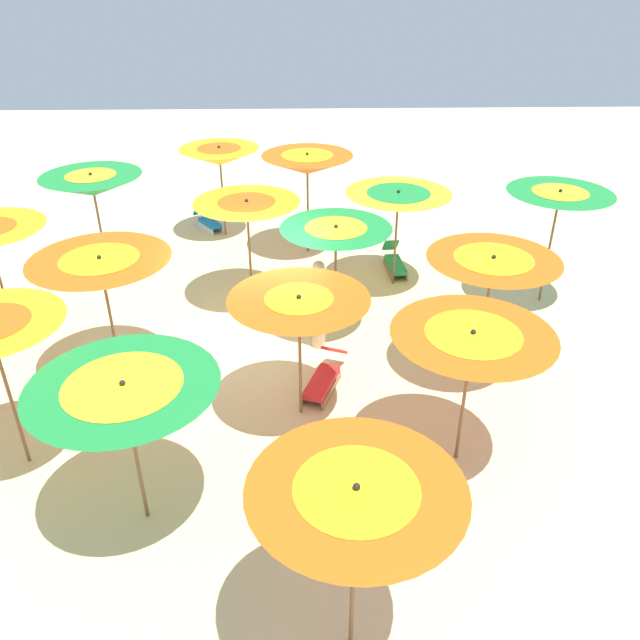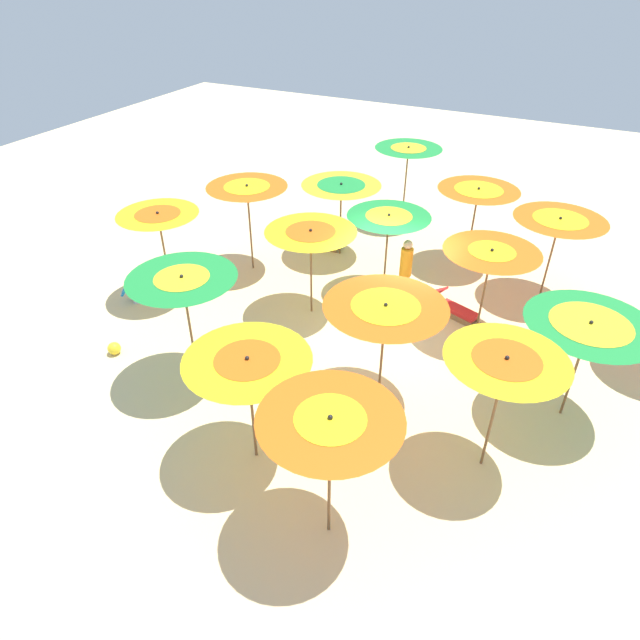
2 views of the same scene
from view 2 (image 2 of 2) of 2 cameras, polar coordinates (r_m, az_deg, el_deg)
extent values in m
cube|color=beige|center=(13.20, 7.05, -0.77)|extent=(41.07, 41.07, 0.04)
cylinder|color=brown|center=(18.14, 8.83, 13.43)|extent=(0.05, 0.05, 2.23)
cone|color=#1E8C38|center=(17.77, 9.16, 16.78)|extent=(2.06, 2.06, 0.32)
cone|color=yellow|center=(17.75, 9.18, 17.03)|extent=(1.09, 1.09, 0.17)
sphere|color=black|center=(17.72, 9.22, 17.36)|extent=(0.07, 0.07, 0.07)
cylinder|color=brown|center=(15.87, 2.13, 10.02)|extent=(0.05, 0.05, 1.92)
cone|color=yellow|center=(15.49, 2.21, 13.23)|extent=(2.21, 2.21, 0.38)
cone|color=#1E8C38|center=(15.46, 2.22, 13.52)|extent=(1.33, 1.33, 0.23)
sphere|color=black|center=(15.41, 2.23, 13.99)|extent=(0.07, 0.07, 0.07)
cylinder|color=brown|center=(15.14, -7.25, 9.01)|extent=(0.05, 0.05, 2.17)
cone|color=orange|center=(14.71, -7.56, 12.81)|extent=(2.12, 2.12, 0.45)
cone|color=yellow|center=(14.67, -7.59, 13.18)|extent=(1.19, 1.19, 0.25)
sphere|color=black|center=(14.61, -7.64, 13.73)|extent=(0.07, 0.07, 0.07)
cylinder|color=brown|center=(14.32, -15.75, 6.05)|extent=(0.05, 0.05, 2.04)
cone|color=yellow|center=(13.88, -16.41, 9.75)|extent=(1.95, 1.95, 0.43)
cone|color=orange|center=(13.84, -16.48, 10.13)|extent=(1.09, 1.09, 0.24)
sphere|color=black|center=(13.78, -16.58, 10.66)|extent=(0.07, 0.07, 0.07)
cylinder|color=brown|center=(15.83, 15.50, 8.91)|extent=(0.05, 0.05, 2.03)
cone|color=orange|center=(15.44, 16.09, 12.29)|extent=(2.15, 2.15, 0.37)
cone|color=yellow|center=(15.41, 16.14, 12.57)|extent=(1.27, 1.27, 0.22)
sphere|color=black|center=(15.36, 16.22, 13.03)|extent=(0.07, 0.07, 0.07)
cylinder|color=brown|center=(14.06, 6.86, 6.46)|extent=(0.05, 0.05, 1.97)
cone|color=#1E8C38|center=(13.63, 7.14, 10.10)|extent=(2.05, 2.05, 0.31)
cone|color=yellow|center=(13.60, 7.17, 10.39)|extent=(1.14, 1.14, 0.17)
sphere|color=black|center=(13.55, 7.20, 10.82)|extent=(0.07, 0.07, 0.07)
cylinder|color=brown|center=(13.12, -0.93, 4.54)|extent=(0.05, 0.05, 1.98)
cone|color=yellow|center=(12.65, -0.97, 8.42)|extent=(2.12, 2.12, 0.39)
cone|color=orange|center=(12.61, -0.97, 8.81)|extent=(1.15, 1.15, 0.21)
sphere|color=black|center=(12.55, -0.98, 9.34)|extent=(0.07, 0.07, 0.07)
cylinder|color=brown|center=(11.27, -13.27, -1.49)|extent=(0.05, 0.05, 2.20)
cone|color=#1E8C38|center=(10.67, -14.04, 3.28)|extent=(2.10, 2.10, 0.44)
cone|color=yellow|center=(10.62, -14.13, 3.82)|extent=(1.04, 1.04, 0.22)
sphere|color=black|center=(10.55, -14.23, 4.44)|extent=(0.07, 0.07, 0.07)
cylinder|color=brown|center=(14.93, 22.70, 5.52)|extent=(0.05, 0.05, 1.92)
cone|color=orange|center=(14.53, 23.54, 8.80)|extent=(2.19, 2.19, 0.45)
cone|color=yellow|center=(14.49, 23.63, 9.15)|extent=(1.28, 1.28, 0.26)
sphere|color=black|center=(14.43, 23.77, 9.69)|extent=(0.07, 0.07, 0.07)
cylinder|color=brown|center=(12.99, 16.62, 2.47)|extent=(0.05, 0.05, 1.93)
cone|color=orange|center=(12.52, 17.34, 6.19)|extent=(2.11, 2.11, 0.33)
cone|color=yellow|center=(12.48, 17.42, 6.56)|extent=(1.02, 1.02, 0.16)
sphere|color=black|center=(12.44, 17.50, 6.97)|extent=(0.07, 0.07, 0.07)
cylinder|color=brown|center=(10.59, 6.43, -3.87)|extent=(0.05, 0.05, 2.04)
cone|color=orange|center=(9.99, 6.80, 0.71)|extent=(2.29, 2.29, 0.31)
cone|color=yellow|center=(9.95, 6.83, 1.07)|extent=(1.27, 1.27, 0.17)
sphere|color=black|center=(9.89, 6.87, 1.60)|extent=(0.07, 0.07, 0.07)
cylinder|color=brown|center=(9.46, -7.05, -9.67)|extent=(0.05, 0.05, 2.03)
cone|color=yellow|center=(8.78, -7.51, -4.94)|extent=(2.07, 2.07, 0.33)
cone|color=orange|center=(8.73, -7.55, -4.50)|extent=(1.06, 1.06, 0.17)
sphere|color=black|center=(8.66, -7.61, -3.95)|extent=(0.07, 0.07, 0.07)
cylinder|color=brown|center=(11.23, 24.88, -5.16)|extent=(0.05, 0.05, 1.96)
cone|color=#1E8C38|center=(10.68, 26.15, -1.09)|extent=(2.27, 2.27, 0.34)
cone|color=yellow|center=(10.64, 26.24, -0.78)|extent=(1.40, 1.40, 0.21)
sphere|color=black|center=(10.58, 26.42, -0.21)|extent=(0.07, 0.07, 0.07)
cylinder|color=brown|center=(9.63, 17.47, -9.79)|extent=(0.05, 0.05, 2.17)
cone|color=yellow|center=(8.93, 18.67, -4.78)|extent=(1.94, 1.94, 0.36)
cone|color=orange|center=(8.88, 18.77, -4.35)|extent=(1.07, 1.07, 0.20)
sphere|color=black|center=(8.81, 18.92, -3.73)|extent=(0.07, 0.07, 0.07)
cylinder|color=brown|center=(8.31, 0.98, -16.60)|extent=(0.05, 0.05, 2.22)
cone|color=orange|center=(7.47, 1.06, -11.29)|extent=(2.01, 2.01, 0.38)
cone|color=yellow|center=(7.40, 1.07, -10.73)|extent=(0.98, 0.98, 0.19)
sphere|color=black|center=(7.31, 1.08, -10.08)|extent=(0.07, 0.07, 0.07)
cube|color=olive|center=(16.71, 0.67, 8.00)|extent=(0.98, 0.12, 0.14)
cube|color=olive|center=(16.44, 0.25, 7.52)|extent=(0.98, 0.12, 0.14)
cube|color=green|center=(16.52, 0.46, 8.14)|extent=(1.00, 0.41, 0.10)
cube|color=green|center=(16.64, -1.59, 9.15)|extent=(0.35, 0.36, 0.36)
cube|color=olive|center=(13.95, 14.59, 0.85)|extent=(0.93, 0.38, 0.14)
cube|color=olive|center=(13.69, 13.74, 0.29)|extent=(0.93, 0.38, 0.14)
cube|color=red|center=(13.75, 14.24, 0.99)|extent=(1.04, 0.68, 0.10)
cube|color=red|center=(13.96, 11.99, 2.90)|extent=(0.57, 0.50, 0.36)
cube|color=silver|center=(14.84, -17.18, 2.59)|extent=(0.67, 0.49, 0.14)
cube|color=silver|center=(14.59, -17.29, 1.99)|extent=(0.67, 0.49, 0.14)
cube|color=#1972B7|center=(14.66, -17.31, 2.69)|extent=(0.82, 0.70, 0.10)
cube|color=#1972B7|center=(14.64, -19.51, 3.24)|extent=(0.42, 0.41, 0.38)
cylinder|color=#D8A87F|center=(13.90, 8.69, 3.21)|extent=(0.24, 0.24, 0.82)
cylinder|color=orange|center=(13.52, 8.97, 5.98)|extent=(0.30, 0.30, 0.72)
sphere|color=#D8A87F|center=(13.30, 9.15, 7.76)|extent=(0.22, 0.22, 0.22)
sphere|color=yellow|center=(13.01, -20.64, -2.78)|extent=(0.29, 0.29, 0.29)
camera|label=1|loc=(13.12, 60.26, 13.58)|focal=35.86mm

